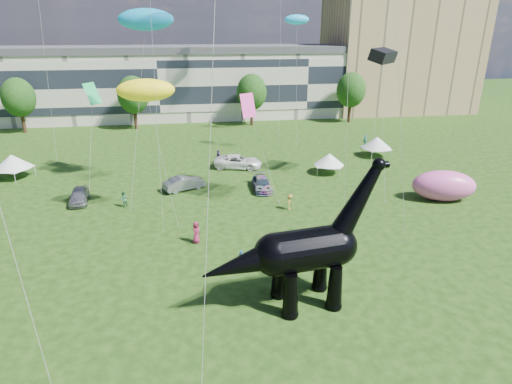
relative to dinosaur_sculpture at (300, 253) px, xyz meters
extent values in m
plane|color=#16330C|center=(-3.69, -0.83, -3.66)|extent=(220.00, 220.00, 0.00)
cube|color=beige|center=(-11.69, 61.17, 2.34)|extent=(78.00, 11.00, 12.00)
cube|color=tan|center=(36.31, 64.17, 7.34)|extent=(28.00, 18.00, 22.00)
cylinder|color=#382314|center=(-33.69, 52.17, -2.06)|extent=(0.56, 0.56, 3.20)
ellipsoid|color=#14380F|center=(-33.69, 52.17, 2.66)|extent=(5.20, 5.20, 6.24)
cylinder|color=#382314|center=(-15.69, 52.17, -2.06)|extent=(0.56, 0.56, 3.20)
ellipsoid|color=#14380F|center=(-15.69, 52.17, 2.66)|extent=(5.20, 5.20, 6.24)
cylinder|color=#382314|center=(4.31, 52.17, -2.06)|extent=(0.56, 0.56, 3.20)
ellipsoid|color=#14380F|center=(4.31, 52.17, 2.66)|extent=(5.20, 5.20, 6.24)
cylinder|color=#382314|center=(22.31, 52.17, -2.06)|extent=(0.56, 0.56, 3.20)
ellipsoid|color=#14380F|center=(22.31, 52.17, 2.66)|extent=(5.20, 5.20, 6.24)
cone|color=black|center=(-0.79, -1.20, -2.19)|extent=(1.15, 1.15, 2.94)
sphere|color=black|center=(-0.79, -1.20, -3.48)|extent=(1.08, 1.08, 1.08)
cone|color=black|center=(-1.09, 0.94, -2.19)|extent=(1.15, 1.15, 2.94)
sphere|color=black|center=(-1.09, 0.94, -3.48)|extent=(1.08, 1.08, 1.08)
cone|color=black|center=(2.12, -0.79, -2.19)|extent=(1.15, 1.15, 2.94)
sphere|color=black|center=(2.12, -0.79, -3.48)|extent=(1.08, 1.08, 1.08)
cone|color=black|center=(1.82, 1.34, -2.19)|extent=(1.15, 1.15, 2.94)
sphere|color=black|center=(1.82, 1.34, -3.48)|extent=(1.08, 1.08, 1.08)
cylinder|color=black|center=(0.42, 0.06, 0.17)|extent=(4.45, 3.19, 2.65)
sphere|color=black|center=(-1.62, -0.23, 0.17)|extent=(2.65, 2.65, 2.65)
sphere|color=black|center=(2.46, 0.34, 0.17)|extent=(2.55, 2.55, 2.55)
cone|color=black|center=(3.65, 0.51, 3.01)|extent=(3.86, 1.97, 5.19)
sphere|color=black|center=(4.83, 0.68, 5.26)|extent=(0.82, 0.82, 0.82)
cylinder|color=black|center=(5.12, 0.72, 5.21)|extent=(0.74, 0.52, 0.43)
cone|color=black|center=(-3.62, -0.51, -0.16)|extent=(5.42, 2.76, 2.88)
imported|color=#ADACB1|center=(-17.78, 19.61, -2.93)|extent=(2.18, 4.42, 1.45)
imported|color=gray|center=(-7.34, 21.63, -2.91)|extent=(4.77, 3.33, 1.49)
imported|color=white|center=(-0.75, 28.29, -2.84)|extent=(6.34, 4.02, 1.63)
imported|color=#595960|center=(0.96, 20.40, -3.00)|extent=(1.92, 4.59, 1.33)
cube|color=white|center=(9.80, 24.67, -2.64)|extent=(3.51, 3.51, 0.11)
cone|color=white|center=(9.80, 24.67, -1.89)|extent=(4.45, 4.45, 1.40)
cylinder|color=#999999|center=(8.16, 23.83, -3.15)|extent=(0.06, 0.06, 1.02)
cylinder|color=#999999|center=(10.64, 23.03, -3.15)|extent=(0.06, 0.06, 1.02)
cylinder|color=#999999|center=(8.96, 26.31, -3.15)|extent=(0.06, 0.06, 1.02)
cylinder|color=#999999|center=(11.44, 25.51, -3.15)|extent=(0.06, 0.06, 1.02)
cube|color=silver|center=(18.32, 30.60, -2.53)|extent=(3.42, 3.42, 0.12)
cone|color=silver|center=(18.32, 30.60, -1.71)|extent=(4.33, 4.33, 1.54)
cylinder|color=#999999|center=(17.06, 29.00, -3.10)|extent=(0.06, 0.06, 1.13)
cylinder|color=#999999|center=(19.91, 29.35, -3.10)|extent=(0.06, 0.06, 1.13)
cylinder|color=#999999|center=(16.72, 31.85, -3.10)|extent=(0.06, 0.06, 1.13)
cylinder|color=#999999|center=(19.57, 32.19, -3.10)|extent=(0.06, 0.06, 1.13)
cube|color=silver|center=(-26.93, 28.39, -2.48)|extent=(4.28, 4.28, 0.13)
cone|color=silver|center=(-26.93, 28.39, -1.62)|extent=(5.42, 5.42, 1.61)
cylinder|color=#999999|center=(-26.21, 26.39, -3.07)|extent=(0.06, 0.06, 1.18)
cylinder|color=#999999|center=(-27.66, 30.38, -3.07)|extent=(0.06, 0.06, 1.18)
cylinder|color=#999999|center=(-24.94, 29.11, -3.07)|extent=(0.06, 0.06, 1.18)
ellipsoid|color=#EF5DB2|center=(18.68, 14.77, -2.10)|extent=(6.84, 4.63, 3.12)
imported|color=#286196|center=(-3.14, 4.40, -2.84)|extent=(0.69, 0.56, 1.64)
imported|color=#5A3577|center=(-3.05, 30.56, -2.75)|extent=(0.78, 1.16, 1.82)
imported|color=olive|center=(2.75, 14.68, -2.87)|extent=(0.98, 1.17, 1.58)
imported|color=teal|center=(19.06, 36.21, -2.86)|extent=(0.69, 0.68, 1.60)
imported|color=#2E754B|center=(-13.21, 17.75, -2.86)|extent=(0.98, 0.98, 1.61)
imported|color=maroon|center=(-6.29, 9.24, -2.72)|extent=(0.93, 1.08, 1.87)
plane|color=#1AAD56|center=(-17.15, 28.79, 5.81)|extent=(2.08, 2.60, 2.33)
plane|color=#DB3C99|center=(-0.39, 21.07, 5.37)|extent=(2.37, 1.86, 2.39)
cube|color=black|center=(13.99, 21.90, 10.03)|extent=(4.03, 4.06, 1.59)
ellipsoid|color=#0B7CAC|center=(-10.03, 23.14, 13.53)|extent=(5.26, 5.57, 2.07)
ellipsoid|color=yellow|center=(-9.84, 14.96, 7.96)|extent=(5.29, 4.25, 1.89)
ellipsoid|color=#1599E1|center=(9.91, 43.77, 13.76)|extent=(3.72, 3.84, 1.44)
camera|label=1|loc=(-6.08, -22.39, 13.08)|focal=30.00mm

